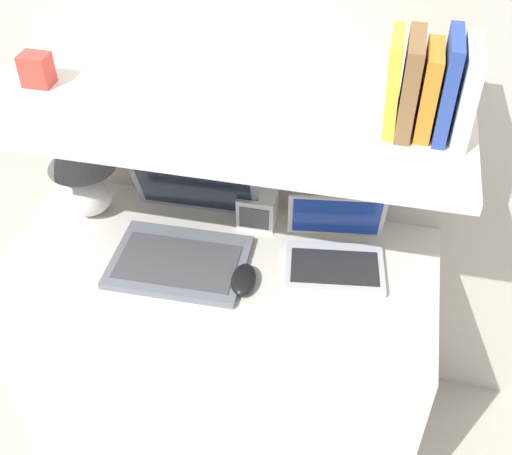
# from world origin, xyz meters

# --- Properties ---
(wall_back) EXTENTS (6.00, 0.05, 2.40)m
(wall_back) POSITION_xyz_m (0.00, 0.61, 1.20)
(wall_back) COLOR beige
(wall_back) RESTS_ON ground_plane
(desk) EXTENTS (1.17, 0.55, 0.74)m
(desk) POSITION_xyz_m (0.00, 0.27, 0.37)
(desk) COLOR silver
(desk) RESTS_ON ground_plane
(back_riser) EXTENTS (1.17, 0.04, 1.16)m
(back_riser) POSITION_xyz_m (0.00, 0.57, 0.58)
(back_riser) COLOR beige
(back_riser) RESTS_ON ground_plane
(shelf) EXTENTS (1.17, 0.49, 0.03)m
(shelf) POSITION_xyz_m (0.00, 0.34, 1.17)
(shelf) COLOR silver
(shelf) RESTS_ON back_riser
(table_lamp) EXTENTS (0.19, 0.19, 0.29)m
(table_lamp) POSITION_xyz_m (-0.42, 0.40, 0.91)
(table_lamp) COLOR white
(table_lamp) RESTS_ON desk
(laptop_large) EXTENTS (0.37, 0.36, 0.27)m
(laptop_large) POSITION_xyz_m (-0.10, 0.30, 0.80)
(laptop_large) COLOR slate
(laptop_large) RESTS_ON desk
(laptop_small) EXTENTS (0.29, 0.26, 0.17)m
(laptop_small) POSITION_xyz_m (0.31, 0.35, 0.78)
(laptop_small) COLOR silver
(laptop_small) RESTS_ON desk
(computer_mouse) EXTENTS (0.07, 0.12, 0.04)m
(computer_mouse) POSITION_xyz_m (0.09, 0.21, 0.76)
(computer_mouse) COLOR black
(computer_mouse) RESTS_ON desk
(router_box) EXTENTS (0.11, 0.09, 0.10)m
(router_box) POSITION_xyz_m (0.07, 0.46, 0.79)
(router_box) COLOR white
(router_box) RESTS_ON desk
(book_white) EXTENTS (0.03, 0.17, 0.20)m
(book_white) POSITION_xyz_m (0.54, 0.34, 1.29)
(book_white) COLOR silver
(book_white) RESTS_ON shelf
(book_blue) EXTENTS (0.03, 0.15, 0.22)m
(book_blue) POSITION_xyz_m (0.50, 0.34, 1.29)
(book_blue) COLOR #284293
(book_blue) RESTS_ON shelf
(book_orange) EXTENTS (0.03, 0.13, 0.19)m
(book_orange) POSITION_xyz_m (0.46, 0.34, 1.28)
(book_orange) COLOR orange
(book_orange) RESTS_ON shelf
(book_brown) EXTENTS (0.03, 0.15, 0.21)m
(book_brown) POSITION_xyz_m (0.42, 0.34, 1.29)
(book_brown) COLOR brown
(book_brown) RESTS_ON shelf
(book_yellow) EXTENTS (0.04, 0.14, 0.21)m
(book_yellow) POSITION_xyz_m (0.39, 0.34, 1.29)
(book_yellow) COLOR gold
(book_yellow) RESTS_ON shelf
(shelf_gadget) EXTENTS (0.07, 0.06, 0.08)m
(shelf_gadget) POSITION_xyz_m (-0.45, 0.34, 1.22)
(shelf_gadget) COLOR #CC3D33
(shelf_gadget) RESTS_ON shelf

